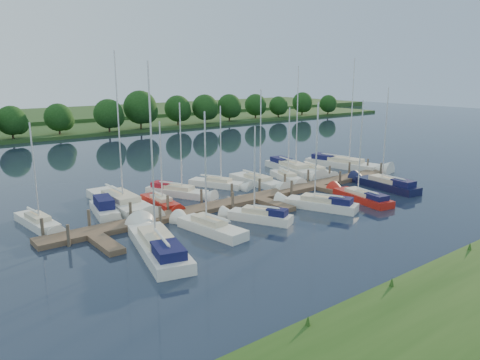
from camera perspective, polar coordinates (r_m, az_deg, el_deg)
ground at (r=39.06m, az=9.36°, el=-4.88°), size 260.00×260.00×0.00m
dock at (r=44.03m, az=2.36°, el=-2.37°), size 40.00×6.00×0.40m
mooring_pilings at (r=44.76m, az=1.43°, el=-1.58°), size 38.24×2.84×2.00m
far_shore at (r=104.31m, az=-22.66°, el=5.71°), size 180.00×30.00×0.60m
distant_hill at (r=128.42m, az=-25.76°, el=6.82°), size 220.00×40.00×1.40m
treeline at (r=89.82m, az=-24.14°, el=6.98°), size 148.13×9.92×8.21m
sailboat_n_0 at (r=40.15m, az=-23.35°, el=-4.91°), size 2.16×6.69×8.60m
motorboat at (r=41.56m, az=-16.15°, el=-3.59°), size 2.61×5.92×1.88m
sailboat_n_2 at (r=43.37m, az=-14.17°, el=-2.90°), size 2.84×11.24×14.19m
sailboat_n_3 at (r=43.05m, az=-9.55°, el=-2.82°), size 1.68×6.23×8.04m
sailboat_n_4 at (r=46.40m, az=-7.49°, el=-1.51°), size 4.47×7.15×9.47m
sailboat_n_5 at (r=49.50m, az=-2.56°, el=-0.54°), size 4.25×6.67×8.86m
sailboat_n_6 at (r=50.47m, az=2.30°, el=-0.28°), size 1.98×8.27×10.51m
sailboat_n_7 at (r=52.83m, az=5.77°, el=0.28°), size 3.21×6.60×8.46m
sailboat_n_8 at (r=57.12m, az=6.55°, el=1.30°), size 4.02×10.41×12.99m
sailboat_n_9 at (r=56.62m, az=9.11°, el=1.05°), size 2.73×6.98×8.85m
sailboat_n_10 at (r=60.90m, az=12.74°, el=1.80°), size 4.54×11.24×14.02m
sailboat_s_0 at (r=32.55m, az=-10.02°, el=-8.00°), size 4.52×10.41×13.09m
sailboat_s_1 at (r=35.82m, az=-3.81°, el=-5.92°), size 2.54×7.39×9.58m
sailboat_s_2 at (r=38.27m, az=2.29°, el=-4.56°), size 3.71×6.00×8.21m
sailboat_s_3 at (r=42.26m, az=9.61°, el=-3.02°), size 4.18×7.35×9.72m
sailboat_s_4 at (r=45.73m, az=14.48°, el=-2.05°), size 2.89×7.72×9.71m
sailboat_s_5 at (r=51.05m, az=17.29°, el=-0.63°), size 2.75×8.47×10.84m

